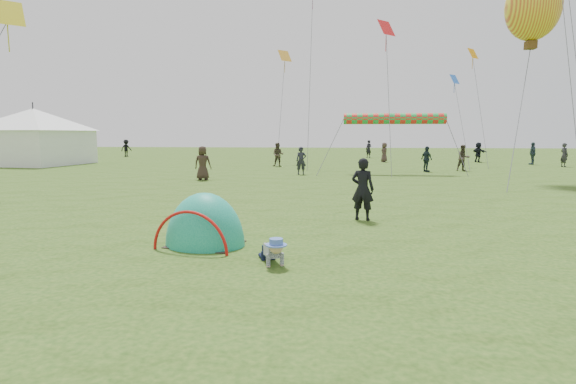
# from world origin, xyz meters

# --- Properties ---
(ground) EXTENTS (140.00, 140.00, 0.00)m
(ground) POSITION_xyz_m (0.00, 0.00, 0.00)
(ground) COLOR #1F4111
(crawling_toddler) EXTENTS (0.73, 0.84, 0.53)m
(crawling_toddler) POSITION_xyz_m (-0.85, 0.63, 0.27)
(crawling_toddler) COLOR black
(crawling_toddler) RESTS_ON ground
(popup_tent) EXTENTS (1.99, 1.76, 2.24)m
(popup_tent) POSITION_xyz_m (-2.49, 1.92, 0.00)
(popup_tent) COLOR #0C856E
(popup_tent) RESTS_ON ground
(standing_adult) EXTENTS (0.72, 0.58, 1.70)m
(standing_adult) POSITION_xyz_m (0.98, 5.07, 0.85)
(standing_adult) COLOR black
(standing_adult) RESTS_ON ground
(event_marquee) EXTENTS (7.32, 7.32, 4.56)m
(event_marquee) POSITION_xyz_m (-22.63, 24.97, 2.28)
(event_marquee) COLOR white
(event_marquee) RESTS_ON ground
(crowd_person_0) EXTENTS (0.75, 0.73, 1.73)m
(crowd_person_0) POSITION_xyz_m (3.39, 37.72, 0.86)
(crowd_person_0) COLOR black
(crowd_person_0) RESTS_ON ground
(crowd_person_1) EXTENTS (0.87, 0.71, 1.70)m
(crowd_person_1) POSITION_xyz_m (-3.94, 25.02, 0.85)
(crowd_person_1) COLOR #41362B
(crowd_person_1) RESTS_ON ground
(crowd_person_2) EXTENTS (0.78, 1.00, 1.58)m
(crowd_person_2) POSITION_xyz_m (5.81, 21.36, 0.79)
(crowd_person_2) COLOR #1B2930
(crowd_person_2) RESTS_ON ground
(crowd_person_3) EXTENTS (1.19, 1.29, 1.75)m
(crowd_person_3) POSITION_xyz_m (-21.37, 37.27, 0.87)
(crowd_person_3) COLOR black
(crowd_person_3) RESTS_ON ground
(crowd_person_4) EXTENTS (0.87, 0.59, 1.73)m
(crowd_person_4) POSITION_xyz_m (-6.52, 15.07, 0.87)
(crowd_person_4) COLOR #32251D
(crowd_person_4) RESTS_ON ground
(crowd_person_5) EXTENTS (1.05, 1.60, 1.65)m
(crowd_person_5) POSITION_xyz_m (11.94, 31.55, 0.83)
(crowd_person_5) COLOR black
(crowd_person_5) RESTS_ON ground
(crowd_person_6) EXTENTS (0.64, 0.48, 1.60)m
(crowd_person_6) POSITION_xyz_m (-1.77, 18.69, 0.80)
(crowd_person_6) COLOR #20222A
(crowd_person_6) RESTS_ON ground
(crowd_person_7) EXTENTS (0.86, 0.70, 1.65)m
(crowd_person_7) POSITION_xyz_m (8.25, 22.29, 0.83)
(crowd_person_7) COLOR #3F362D
(crowd_person_7) RESTS_ON ground
(crowd_person_8) EXTENTS (0.47, 1.02, 1.71)m
(crowd_person_8) POSITION_xyz_m (15.15, 28.99, 0.86)
(crowd_person_8) COLOR #2D404A
(crowd_person_8) RESTS_ON ground
(crowd_person_10) EXTENTS (0.70, 0.90, 1.62)m
(crowd_person_10) POSITION_xyz_m (4.22, 31.04, 0.81)
(crowd_person_10) COLOR #3D2D28
(crowd_person_10) RESTS_ON ground
(crowd_person_12) EXTENTS (0.56, 0.71, 1.70)m
(crowd_person_12) POSITION_xyz_m (16.38, 26.75, 0.85)
(crowd_person_12) COLOR #29282D
(crowd_person_12) RESTS_ON ground
(balloon_kite) EXTENTS (2.56, 2.56, 3.58)m
(balloon_kite) POSITION_xyz_m (9.64, 16.67, 8.25)
(balloon_kite) COLOR yellow
(rainbow_tube_kite) EXTENTS (5.87, 0.64, 0.64)m
(rainbow_tube_kite) POSITION_xyz_m (3.59, 19.94, 3.23)
(rainbow_tube_kite) COLOR red
(diamond_kite_1) EXTENTS (0.98, 0.98, 0.80)m
(diamond_kite_1) POSITION_xyz_m (10.48, 29.36, 8.42)
(diamond_kite_1) COLOR orange
(diamond_kite_2) EXTENTS (1.13, 1.13, 0.92)m
(diamond_kite_2) POSITION_xyz_m (-4.02, 29.95, 8.60)
(diamond_kite_2) COLOR gold
(diamond_kite_6) EXTENTS (1.23, 1.23, 1.00)m
(diamond_kite_6) POSITION_xyz_m (3.26, 22.58, 8.95)
(diamond_kite_6) COLOR red
(diamond_kite_8) EXTENTS (1.24, 1.24, 1.01)m
(diamond_kite_8) POSITION_xyz_m (-12.29, 9.34, 6.93)
(diamond_kite_8) COLOR yellow
(diamond_kite_10) EXTENTS (0.84, 0.84, 0.69)m
(diamond_kite_10) POSITION_xyz_m (8.79, 27.61, 6.32)
(diamond_kite_10) COLOR blue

